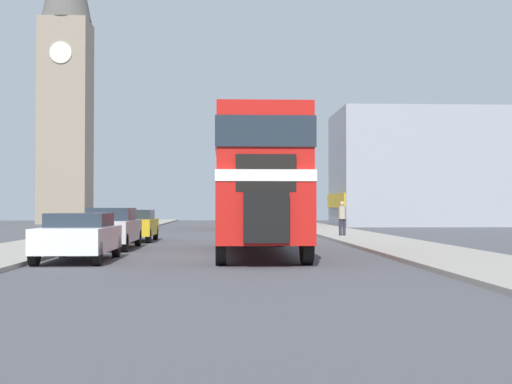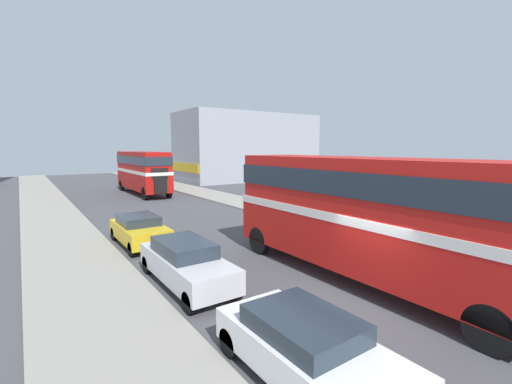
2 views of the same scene
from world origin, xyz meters
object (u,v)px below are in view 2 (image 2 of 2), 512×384
at_px(double_decker_bus, 361,208).
at_px(car_parked_mid, 186,262).
at_px(car_parked_far, 139,230).
at_px(bus_distant, 142,169).
at_px(pedestrian_walking, 268,198).
at_px(car_parked_near, 308,348).

distance_m(double_decker_bus, car_parked_mid, 6.18).
height_order(car_parked_mid, car_parked_far, car_parked_mid).
bearing_deg(double_decker_bus, bus_distant, 88.94).
bearing_deg(car_parked_mid, bus_distant, 76.65).
height_order(double_decker_bus, car_parked_far, double_decker_bus).
bearing_deg(bus_distant, pedestrian_walking, -73.84).
relative_size(car_parked_near, car_parked_far, 1.02).
xyz_separation_m(double_decker_bus, car_parked_near, (-5.12, -2.89, -1.82)).
xyz_separation_m(car_parked_mid, car_parked_far, (0.11, 5.72, -0.04)).
xyz_separation_m(bus_distant, car_parked_near, (-5.62, -29.54, -1.78)).
distance_m(car_parked_near, car_parked_mid, 5.86).
distance_m(bus_distant, car_parked_mid, 24.40).
xyz_separation_m(bus_distant, car_parked_mid, (-5.62, -23.68, -1.72)).
relative_size(car_parked_near, car_parked_mid, 0.90).
xyz_separation_m(double_decker_bus, car_parked_mid, (-5.13, 2.97, -1.76)).
bearing_deg(car_parked_near, double_decker_bus, 29.42).
height_order(bus_distant, car_parked_near, bus_distant).
height_order(double_decker_bus, car_parked_near, double_decker_bus).
relative_size(double_decker_bus, car_parked_mid, 2.39).
distance_m(double_decker_bus, bus_distant, 26.65).
bearing_deg(double_decker_bus, pedestrian_walking, 67.79).
height_order(car_parked_near, car_parked_far, car_parked_far).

